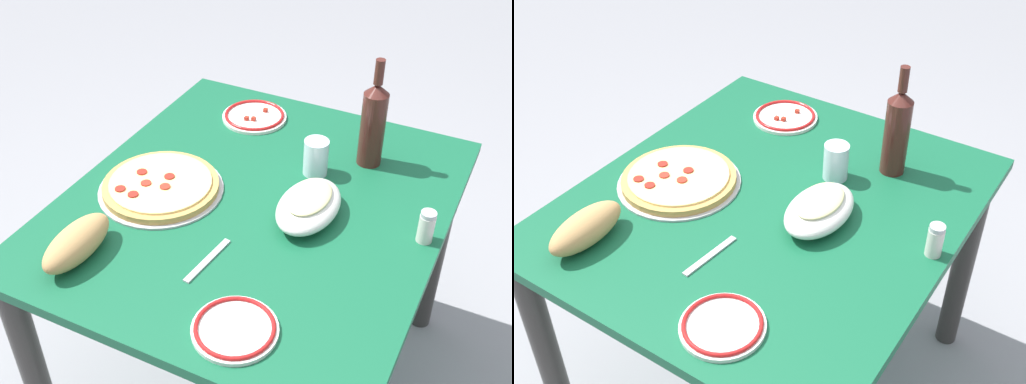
% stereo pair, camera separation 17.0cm
% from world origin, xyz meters
% --- Properties ---
extents(ground_plane, '(8.00, 8.00, 0.00)m').
position_xyz_m(ground_plane, '(0.00, 0.00, 0.00)').
color(ground_plane, gray).
rests_on(ground_plane, ground).
extents(dining_table, '(1.11, 0.97, 0.75)m').
position_xyz_m(dining_table, '(0.00, 0.00, 0.62)').
color(dining_table, '#145938').
rests_on(dining_table, ground).
extents(pepperoni_pizza, '(0.34, 0.34, 0.03)m').
position_xyz_m(pepperoni_pizza, '(0.07, -0.25, 0.76)').
color(pepperoni_pizza, '#B7B7BC').
rests_on(pepperoni_pizza, dining_table).
extents(baked_pasta_dish, '(0.24, 0.15, 0.08)m').
position_xyz_m(baked_pasta_dish, '(-0.00, 0.15, 0.79)').
color(baked_pasta_dish, white).
rests_on(baked_pasta_dish, dining_table).
extents(wine_bottle, '(0.07, 0.07, 0.32)m').
position_xyz_m(wine_bottle, '(-0.31, 0.21, 0.88)').
color(wine_bottle, '#471E19').
rests_on(wine_bottle, dining_table).
extents(water_glass, '(0.07, 0.07, 0.10)m').
position_xyz_m(water_glass, '(-0.19, 0.09, 0.80)').
color(water_glass, silver).
rests_on(water_glass, dining_table).
extents(side_plate_near, '(0.20, 0.20, 0.02)m').
position_xyz_m(side_plate_near, '(-0.38, -0.20, 0.76)').
color(side_plate_near, white).
rests_on(side_plate_near, dining_table).
extents(side_plate_far, '(0.19, 0.19, 0.02)m').
position_xyz_m(side_plate_far, '(0.42, 0.16, 0.76)').
color(side_plate_far, white).
rests_on(side_plate_far, dining_table).
extents(bread_loaf, '(0.22, 0.09, 0.08)m').
position_xyz_m(bread_loaf, '(0.38, -0.28, 0.79)').
color(bread_loaf, tan).
rests_on(bread_loaf, dining_table).
extents(spice_shaker, '(0.04, 0.04, 0.09)m').
position_xyz_m(spice_shaker, '(-0.04, 0.44, 0.79)').
color(spice_shaker, silver).
rests_on(spice_shaker, dining_table).
extents(fork_right, '(0.17, 0.03, 0.00)m').
position_xyz_m(fork_right, '(0.26, -0.00, 0.75)').
color(fork_right, '#B7B7BC').
rests_on(fork_right, dining_table).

